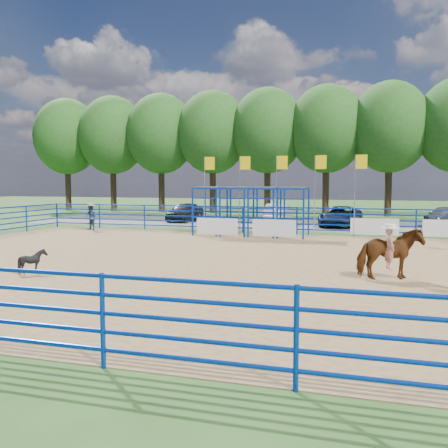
# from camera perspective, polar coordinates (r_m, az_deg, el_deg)

# --- Properties ---
(ground) EXTENTS (120.00, 120.00, 0.00)m
(ground) POSITION_cam_1_polar(r_m,az_deg,el_deg) (17.40, 3.37, -4.66)
(ground) COLOR #3A6026
(ground) RESTS_ON ground
(arena_dirt) EXTENTS (30.00, 20.00, 0.02)m
(arena_dirt) POSITION_cam_1_polar(r_m,az_deg,el_deg) (17.40, 3.37, -4.63)
(arena_dirt) COLOR #9F7C4F
(arena_dirt) RESTS_ON ground
(gravel_strip) EXTENTS (40.00, 10.00, 0.01)m
(gravel_strip) POSITION_cam_1_polar(r_m,az_deg,el_deg) (34.04, 10.06, 0.02)
(gravel_strip) COLOR slate
(gravel_strip) RESTS_ON ground
(horse_and_rider) EXTENTS (1.99, 1.40, 2.24)m
(horse_and_rider) POSITION_cam_1_polar(r_m,az_deg,el_deg) (15.34, 18.38, -2.98)
(horse_and_rider) COLOR #5F3213
(horse_and_rider) RESTS_ON arena_dirt
(calf) EXTENTS (0.76, 0.69, 0.78)m
(calf) POSITION_cam_1_polar(r_m,az_deg,el_deg) (16.65, -21.01, -4.00)
(calf) COLOR black
(calf) RESTS_ON arena_dirt
(spectator_cowboy) EXTENTS (0.86, 0.76, 1.53)m
(spectator_cowboy) POSITION_cam_1_polar(r_m,az_deg,el_deg) (30.20, -14.97, 0.80)
(spectator_cowboy) COLOR navy
(spectator_cowboy) RESTS_ON arena_dirt
(car_a) EXTENTS (1.80, 4.05, 1.35)m
(car_a) POSITION_cam_1_polar(r_m,az_deg,el_deg) (35.81, -4.48, 1.41)
(car_a) COLOR black
(car_a) RESTS_ON gravel_strip
(car_b) EXTENTS (1.65, 4.17, 1.35)m
(car_b) POSITION_cam_1_polar(r_m,az_deg,el_deg) (33.94, 6.21, 1.20)
(car_b) COLOR #93969B
(car_b) RESTS_ON gravel_strip
(car_c) EXTENTS (2.73, 4.85, 1.28)m
(car_c) POSITION_cam_1_polar(r_m,az_deg,el_deg) (32.45, 13.20, 0.86)
(car_c) COLOR black
(car_c) RESTS_ON gravel_strip
(car_d) EXTENTS (2.49, 4.85, 1.35)m
(car_d) POSITION_cam_1_polar(r_m,az_deg,el_deg) (32.79, 24.10, 0.66)
(car_d) COLOR #515154
(car_d) RESTS_ON gravel_strip
(perimeter_fence) EXTENTS (30.10, 20.10, 1.50)m
(perimeter_fence) POSITION_cam_1_polar(r_m,az_deg,el_deg) (17.29, 3.39, -2.21)
(perimeter_fence) COLOR #0835B4
(perimeter_fence) RESTS_ON ground
(chute_assembly) EXTENTS (19.32, 2.41, 4.20)m
(chute_assembly) POSITION_cam_1_polar(r_m,az_deg,el_deg) (26.24, 3.86, 1.37)
(chute_assembly) COLOR #0835B4
(chute_assembly) RESTS_ON ground
(treeline) EXTENTS (56.40, 6.40, 11.24)m
(treeline) POSITION_cam_1_polar(r_m,az_deg,el_deg) (43.12, 11.67, 11.05)
(treeline) COLOR #3F2B19
(treeline) RESTS_ON ground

